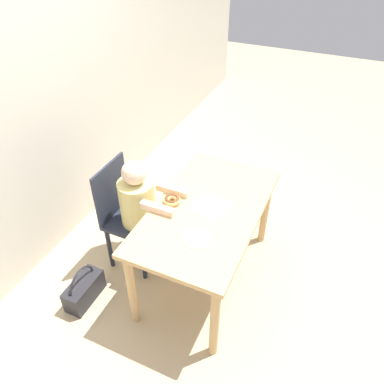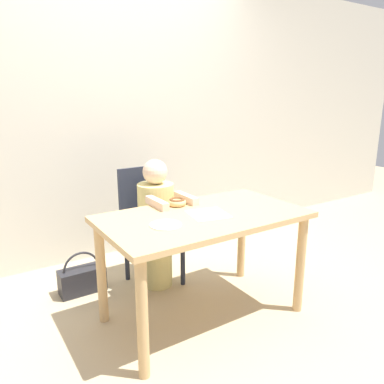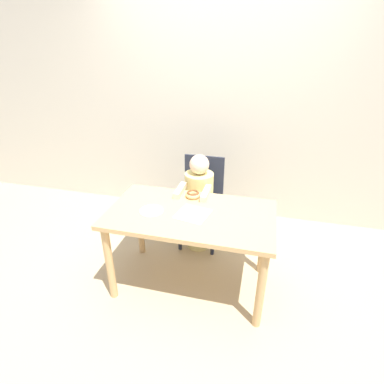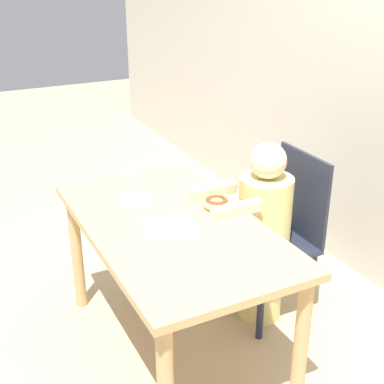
{
  "view_description": "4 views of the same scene",
  "coord_description": "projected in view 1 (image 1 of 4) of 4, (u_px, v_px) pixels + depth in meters",
  "views": [
    {
      "loc": [
        -1.83,
        -0.71,
        2.38
      ],
      "look_at": [
        -0.02,
        0.11,
        0.82
      ],
      "focal_mm": 35.0,
      "sensor_mm": 36.0,
      "label": 1
    },
    {
      "loc": [
        -1.26,
        -1.81,
        1.42
      ],
      "look_at": [
        -0.02,
        0.11,
        0.82
      ],
      "focal_mm": 35.0,
      "sensor_mm": 36.0,
      "label": 2
    },
    {
      "loc": [
        0.49,
        -1.9,
        1.87
      ],
      "look_at": [
        -0.02,
        0.11,
        0.82
      ],
      "focal_mm": 28.0,
      "sensor_mm": 36.0,
      "label": 3
    },
    {
      "loc": [
        1.89,
        -0.86,
        1.78
      ],
      "look_at": [
        -0.02,
        0.11,
        0.82
      ],
      "focal_mm": 50.0,
      "sensor_mm": 36.0,
      "label": 4
    }
  ],
  "objects": [
    {
      "name": "napkin",
      "position": [
        211.0,
        207.0,
        2.58
      ],
      "size": [
        0.27,
        0.27,
        0.0
      ],
      "color": "white",
      "rests_on": "dining_table"
    },
    {
      "name": "wall_back",
      "position": [
        38.0,
        100.0,
        2.67
      ],
      "size": [
        8.0,
        0.05,
        2.5
      ],
      "color": "beige",
      "rests_on": "ground_plane"
    },
    {
      "name": "ground_plane",
      "position": [
        205.0,
        275.0,
        3.01
      ],
      "size": [
        12.0,
        12.0,
        0.0
      ],
      "primitive_type": "plane",
      "color": "tan"
    },
    {
      "name": "chair",
      "position": [
        127.0,
        215.0,
        2.89
      ],
      "size": [
        0.39,
        0.37,
        0.89
      ],
      "color": "#232838",
      "rests_on": "ground_plane"
    },
    {
      "name": "handbag",
      "position": [
        84.0,
        290.0,
        2.77
      ],
      "size": [
        0.33,
        0.14,
        0.32
      ],
      "color": "#232328",
      "rests_on": "ground_plane"
    },
    {
      "name": "donut",
      "position": [
        172.0,
        200.0,
        2.61
      ],
      "size": [
        0.12,
        0.12,
        0.05
      ],
      "color": "#DBB270",
      "rests_on": "dining_table"
    },
    {
      "name": "dining_table",
      "position": [
        207.0,
        219.0,
        2.63
      ],
      "size": [
        1.27,
        0.71,
        0.7
      ],
      "color": "tan",
      "rests_on": "ground_plane"
    },
    {
      "name": "child_figure",
      "position": [
        140.0,
        216.0,
        2.84
      ],
      "size": [
        0.27,
        0.49,
        0.97
      ],
      "color": "#E0D17F",
      "rests_on": "ground_plane"
    },
    {
      "name": "plate",
      "position": [
        197.0,
        238.0,
        2.34
      ],
      "size": [
        0.18,
        0.18,
        0.01
      ],
      "color": "silver",
      "rests_on": "dining_table"
    }
  ]
}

